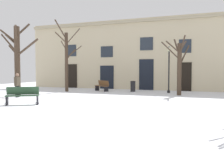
% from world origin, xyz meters
% --- Properties ---
extents(ground_plane, '(38.14, 38.14, 0.00)m').
position_xyz_m(ground_plane, '(0.00, 0.00, 0.00)').
color(ground_plane, white).
extents(building_facade, '(23.84, 0.60, 6.45)m').
position_xyz_m(building_facade, '(-0.01, 9.81, 3.27)').
color(building_facade, beige).
rests_on(building_facade, ground).
extents(tree_right_of_center, '(1.92, 2.17, 4.16)m').
position_xyz_m(tree_right_of_center, '(3.62, 5.71, 2.16)').
color(tree_right_of_center, '#423326').
rests_on(tree_right_of_center, ground).
extents(tree_center, '(2.44, 1.78, 5.88)m').
position_xyz_m(tree_center, '(-5.50, 5.48, 2.71)').
color(tree_center, '#423326').
rests_on(tree_center, ground).
extents(tree_near_facade, '(2.90, 1.54, 5.08)m').
position_xyz_m(tree_near_facade, '(-6.80, 1.20, 2.67)').
color(tree_near_facade, '#423326').
rests_on(tree_near_facade, ground).
extents(streetlamp, '(0.30, 0.30, 3.65)m').
position_xyz_m(streetlamp, '(2.65, 7.19, 2.24)').
color(streetlamp, black).
rests_on(streetlamp, ground).
extents(litter_bin, '(0.43, 0.43, 0.87)m').
position_xyz_m(litter_bin, '(-0.32, 7.39, 0.44)').
color(litter_bin, black).
rests_on(litter_bin, ground).
extents(bench_back_to_back_right, '(1.54, 1.22, 0.90)m').
position_xyz_m(bench_back_to_back_right, '(-2.89, 6.89, 0.46)').
color(bench_back_to_back_right, brown).
rests_on(bench_back_to_back_right, ground).
extents(bench_by_litter_bin, '(1.62, 1.22, 0.93)m').
position_xyz_m(bench_by_litter_bin, '(-3.25, -2.42, 0.48)').
color(bench_by_litter_bin, '#2D4C33').
rests_on(bench_by_litter_bin, ground).
extents(person_by_shop_door, '(0.25, 0.39, 1.58)m').
position_xyz_m(person_by_shop_door, '(-6.08, 0.36, 0.87)').
color(person_by_shop_door, black).
rests_on(person_by_shop_door, ground).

